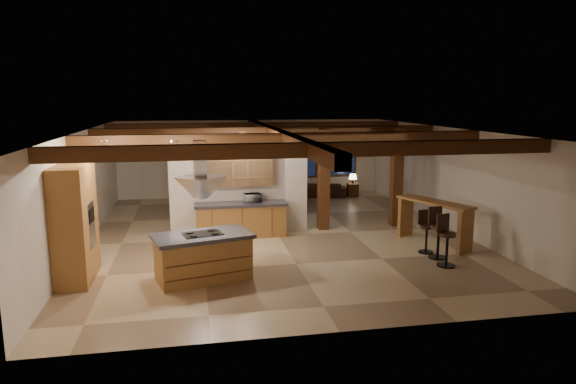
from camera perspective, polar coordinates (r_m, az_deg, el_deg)
name	(u,v)px	position (r m, az deg, el deg)	size (l,w,h in m)	color
ground	(278,236)	(14.16, -1.10, -4.86)	(12.00, 12.00, 0.00)	tan
room_walls	(278,172)	(13.79, -1.12, 2.29)	(12.00, 12.00, 12.00)	beige
ceiling_beams	(278,135)	(13.69, -1.14, 6.35)	(10.00, 12.00, 0.28)	#402310
timber_posts	(361,167)	(14.89, 8.10, 2.73)	(2.50, 0.30, 2.90)	#402310
partition_wall	(239,194)	(14.27, -5.41, -0.25)	(3.80, 0.18, 2.20)	beige
pantry_cabinet	(75,223)	(11.41, -22.57, -3.22)	(0.67, 1.60, 2.40)	#975C30
back_counter	(241,219)	(14.02, -5.22, -3.05)	(2.50, 0.66, 0.94)	#975C30
upper_display_cabinet	(240,168)	(13.96, -5.39, 2.63)	(1.80, 0.36, 0.95)	#975C30
range_hood	(201,195)	(10.56, -9.62, -0.38)	(1.10, 1.10, 1.40)	silver
back_windows	(323,156)	(20.17, 3.94, 4.06)	(2.70, 0.07, 1.70)	#402310
framed_art	(212,153)	(19.52, -8.40, 4.35)	(0.65, 0.05, 0.85)	#402310
recessed_cans	(179,138)	(11.57, -12.05, 5.92)	(3.16, 2.46, 0.03)	silver
kitchen_island	(203,256)	(10.87, -9.41, -7.06)	(2.19, 1.52, 0.99)	#975C30
dining_table	(274,202)	(17.00, -1.52, -1.10)	(1.90, 1.06, 0.67)	#3B190E
sofa	(322,190)	(19.68, 3.79, 0.28)	(1.83, 0.72, 0.54)	black
microwave	(253,198)	(13.93, -3.96, -0.66)	(0.44, 0.30, 0.24)	#B4B4B8
bar_counter	(434,215)	(13.70, 15.92, -2.48)	(1.35, 2.20, 1.14)	#975C30
side_table	(353,190)	(19.84, 7.19, 0.24)	(0.40, 0.40, 0.50)	#402310
table_lamp	(353,177)	(19.76, 7.22, 1.69)	(0.31, 0.31, 0.36)	black
bar_stool_a	(446,240)	(12.06, 17.15, -5.15)	(0.42, 0.44, 1.16)	black
bar_stool_b	(438,233)	(12.59, 16.28, -4.35)	(0.42, 0.43, 1.21)	black
bar_stool_c	(426,231)	(12.97, 15.06, -4.24)	(0.36, 0.37, 1.04)	black
dining_chairs	(274,195)	(16.95, -1.53, -0.28)	(2.21, 2.21, 1.14)	#402310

